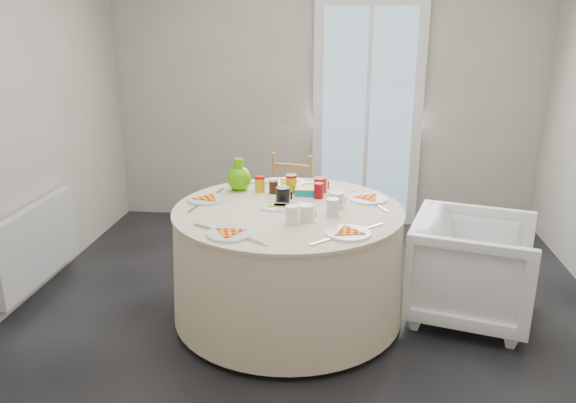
# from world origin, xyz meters

# --- Properties ---
(floor) EXTENTS (4.00, 4.00, 0.00)m
(floor) POSITION_xyz_m (0.00, 0.00, 0.00)
(floor) COLOR black
(floor) RESTS_ON ground
(wall_back) EXTENTS (4.00, 0.02, 2.60)m
(wall_back) POSITION_xyz_m (0.00, 2.00, 1.30)
(wall_back) COLOR #BCB5A3
(wall_back) RESTS_ON floor
(glass_door) EXTENTS (1.00, 0.08, 2.10)m
(glass_door) POSITION_xyz_m (0.40, 1.95, 1.05)
(glass_door) COLOR silver
(glass_door) RESTS_ON floor
(radiator) EXTENTS (0.07, 1.00, 0.55)m
(radiator) POSITION_xyz_m (-1.94, 0.20, 0.38)
(radiator) COLOR silver
(radiator) RESTS_ON floor
(table) EXTENTS (1.50, 1.50, 0.76)m
(table) POSITION_xyz_m (-0.13, 0.05, 0.38)
(table) COLOR beige
(table) RESTS_ON floor
(wooden_chair) EXTENTS (0.44, 0.43, 0.83)m
(wooden_chair) POSITION_xyz_m (-0.26, 1.09, 0.47)
(wooden_chair) COLOR #BB8F44
(wooden_chair) RESTS_ON floor
(armchair) EXTENTS (0.87, 0.90, 0.76)m
(armchair) POSITION_xyz_m (1.06, 0.16, 0.39)
(armchair) COLOR white
(armchair) RESTS_ON floor
(place_settings) EXTENTS (1.49, 1.49, 0.03)m
(place_settings) POSITION_xyz_m (-0.13, 0.05, 0.77)
(place_settings) COLOR white
(place_settings) RESTS_ON table
(jar_cluster) EXTENTS (0.52, 0.40, 0.14)m
(jar_cluster) POSITION_xyz_m (-0.17, 0.34, 0.82)
(jar_cluster) COLOR #B18313
(jar_cluster) RESTS_ON table
(butter_tub) EXTENTS (0.13, 0.10, 0.05)m
(butter_tub) POSITION_xyz_m (-0.05, 0.35, 0.79)
(butter_tub) COLOR #0390A8
(butter_tub) RESTS_ON table
(green_pitcher) EXTENTS (0.21, 0.21, 0.22)m
(green_pitcher) POSITION_xyz_m (-0.51, 0.41, 0.87)
(green_pitcher) COLOR #50B403
(green_pitcher) RESTS_ON table
(cheese_platter) EXTENTS (0.26, 0.19, 0.03)m
(cheese_platter) POSITION_xyz_m (-0.17, 0.05, 0.77)
(cheese_platter) COLOR silver
(cheese_platter) RESTS_ON table
(mugs_glasses) EXTENTS (0.84, 0.84, 0.12)m
(mugs_glasses) POSITION_xyz_m (-0.00, 0.05, 0.81)
(mugs_glasses) COLOR gray
(mugs_glasses) RESTS_ON table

